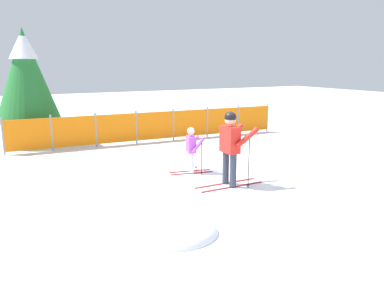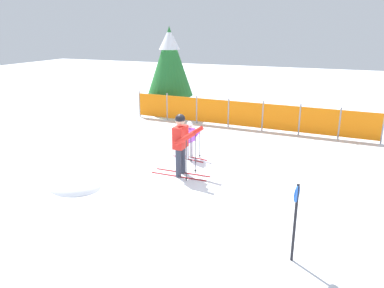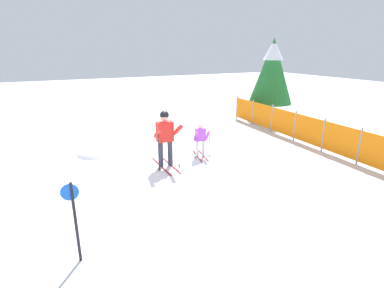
# 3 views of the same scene
# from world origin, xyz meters

# --- Properties ---
(ground_plane) EXTENTS (60.00, 60.00, 0.00)m
(ground_plane) POSITION_xyz_m (0.00, 0.00, 0.00)
(ground_plane) COLOR white
(skier_adult) EXTENTS (1.62, 0.71, 1.71)m
(skier_adult) POSITION_xyz_m (0.01, -0.17, 1.02)
(skier_adult) COLOR maroon
(skier_adult) RESTS_ON ground_plane
(skier_child) EXTENTS (1.14, 0.56, 1.18)m
(skier_child) POSITION_xyz_m (-0.30, 1.17, 0.69)
(skier_child) COLOR maroon
(skier_child) RESTS_ON ground_plane
(safety_fence) EXTENTS (9.86, 0.44, 1.17)m
(safety_fence) POSITION_xyz_m (0.35, 5.29, 0.58)
(safety_fence) COLOR gray
(safety_fence) RESTS_ON ground_plane
(conifer_far) EXTENTS (2.12, 2.12, 3.93)m
(conifer_far) POSITION_xyz_m (-3.67, 6.83, 2.43)
(conifer_far) COLOR #4C3823
(conifer_far) RESTS_ON ground_plane
(trail_marker) EXTENTS (0.07, 0.28, 1.44)m
(trail_marker) POSITION_xyz_m (3.37, -3.04, 0.89)
(trail_marker) COLOR black
(trail_marker) RESTS_ON ground_plane
(snow_mound) EXTENTS (1.36, 1.15, 0.54)m
(snow_mound) POSITION_xyz_m (-2.16, -1.95, 0.00)
(snow_mound) COLOR white
(snow_mound) RESTS_ON ground_plane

